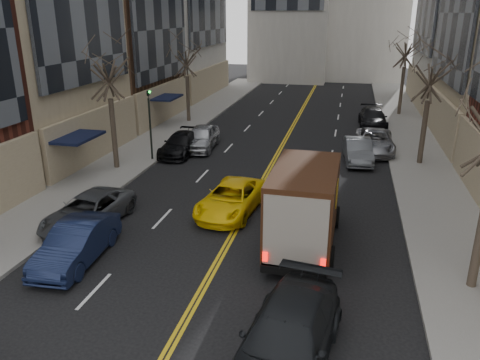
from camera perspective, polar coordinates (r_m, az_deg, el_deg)
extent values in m
cube|color=slate|center=(34.86, -9.80, 4.98)|extent=(4.00, 66.00, 0.15)
cube|color=slate|center=(32.55, 20.93, 2.89)|extent=(4.00, 66.00, 0.15)
cube|color=black|center=(27.03, -19.38, 4.95)|extent=(2.00, 3.00, 0.15)
cube|color=black|center=(27.78, -20.72, 2.91)|extent=(0.20, 3.00, 2.50)
cube|color=black|center=(38.36, -9.10, 9.92)|extent=(2.00, 3.00, 0.15)
cube|color=black|center=(38.89, -10.26, 8.41)|extent=(0.20, 3.00, 2.50)
cylinder|color=#382D23|center=(28.15, -15.13, 5.47)|extent=(0.30, 0.30, 4.05)
cylinder|color=#382D23|center=(39.85, -6.36, 9.82)|extent=(0.30, 0.30, 3.69)
cylinder|color=#382D23|center=(30.12, 21.45, 5.43)|extent=(0.30, 0.30, 3.78)
cylinder|color=#382D23|center=(44.72, 19.07, 10.25)|extent=(0.30, 0.30, 4.14)
cylinder|color=black|center=(29.31, -10.86, 6.11)|extent=(0.12, 0.12, 3.80)
imported|color=black|center=(28.87, -11.17, 10.64)|extent=(0.15, 0.18, 0.90)
sphere|color=#0CE526|center=(28.72, -10.96, 10.51)|extent=(0.14, 0.14, 0.14)
cube|color=black|center=(18.84, 7.77, -6.43)|extent=(2.24, 6.28, 0.29)
cube|color=black|center=(20.55, 8.64, -1.22)|extent=(2.32, 1.69, 2.05)
cube|color=black|center=(17.77, 7.78, -3.08)|extent=(2.42, 4.82, 2.93)
cube|color=black|center=(16.21, 6.50, -11.01)|extent=(2.25, 0.21, 0.29)
cube|color=red|center=(16.10, 3.07, -9.33)|extent=(0.18, 0.06, 0.34)
cube|color=red|center=(15.90, 10.09, -10.03)|extent=(0.18, 0.06, 0.34)
cube|color=gold|center=(17.75, 4.06, -0.93)|extent=(0.05, 0.88, 0.88)
cube|color=gold|center=(17.53, 11.75, -1.59)|extent=(0.05, 0.88, 0.88)
cylinder|color=black|center=(20.84, 5.27, -3.87)|extent=(0.29, 0.94, 0.94)
cylinder|color=black|center=(20.66, 11.61, -4.43)|extent=(0.29, 0.94, 0.94)
cylinder|color=black|center=(17.55, 3.34, -8.60)|extent=(0.29, 0.94, 0.94)
cylinder|color=black|center=(17.34, 10.94, -9.34)|extent=(0.29, 0.94, 0.94)
imported|color=black|center=(12.87, 5.76, -18.76)|extent=(2.99, 5.79, 1.61)
cube|color=black|center=(13.12, 6.35, -14.34)|extent=(0.13, 0.04, 0.09)
cube|color=blue|center=(13.09, 6.33, -14.41)|extent=(0.10, 0.01, 0.06)
imported|color=yellow|center=(21.62, -1.07, -2.27)|extent=(2.78, 5.15, 1.37)
imported|color=black|center=(20.38, 4.18, -3.55)|extent=(0.50, 0.63, 1.50)
imported|color=#111936|center=(18.48, -19.30, -7.27)|extent=(1.83, 4.60, 1.49)
imported|color=#44464A|center=(21.30, -18.01, -3.65)|extent=(2.60, 5.06, 1.37)
imported|color=black|center=(30.90, -7.20, 4.39)|extent=(1.96, 4.75, 1.37)
imported|color=#AFB2B7|center=(31.94, -4.70, 5.20)|extent=(2.18, 4.80, 1.60)
imported|color=#505358|center=(29.92, 14.18, 3.50)|extent=(1.93, 4.51, 1.44)
imported|color=#96979C|center=(32.37, 16.08, 4.56)|extent=(2.50, 5.30, 1.46)
imported|color=black|center=(39.47, 15.88, 7.26)|extent=(2.31, 5.27, 1.51)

